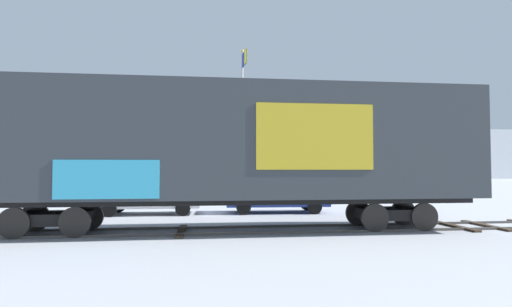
{
  "coord_description": "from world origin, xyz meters",
  "views": [
    {
      "loc": [
        0.31,
        -13.22,
        2.05
      ],
      "look_at": [
        2.18,
        1.43,
        2.61
      ],
      "focal_mm": 28.16,
      "sensor_mm": 36.0,
      "label": 1
    }
  ],
  "objects_px": {
    "freight_car": "(231,144)",
    "parked_car_white": "(149,196)",
    "parked_car_blue": "(276,194)",
    "flagpole": "(243,106)"
  },
  "relations": [
    {
      "from": "flagpole",
      "to": "parked_car_blue",
      "type": "height_order",
      "value": "flagpole"
    },
    {
      "from": "flagpole",
      "to": "parked_car_white",
      "type": "xyz_separation_m",
      "value": [
        -4.59,
        -3.55,
        -4.72
      ]
    },
    {
      "from": "freight_car",
      "to": "parked_car_white",
      "type": "height_order",
      "value": "freight_car"
    },
    {
      "from": "parked_car_blue",
      "to": "freight_car",
      "type": "bearing_deg",
      "value": -114.91
    },
    {
      "from": "parked_car_blue",
      "to": "parked_car_white",
      "type": "bearing_deg",
      "value": 179.52
    },
    {
      "from": "parked_car_white",
      "to": "parked_car_blue",
      "type": "relative_size",
      "value": 0.95
    },
    {
      "from": "freight_car",
      "to": "flagpole",
      "type": "xyz_separation_m",
      "value": [
        1.26,
        8.96,
        2.7
      ]
    },
    {
      "from": "freight_car",
      "to": "flagpole",
      "type": "bearing_deg",
      "value": 81.97
    },
    {
      "from": "freight_car",
      "to": "parked_car_white",
      "type": "xyz_separation_m",
      "value": [
        -3.33,
        5.41,
        -2.02
      ]
    },
    {
      "from": "flagpole",
      "to": "parked_car_blue",
      "type": "bearing_deg",
      "value": -71.16
    }
  ]
}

